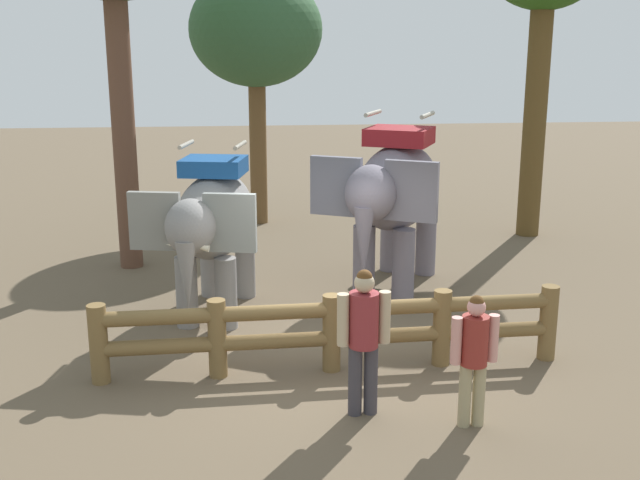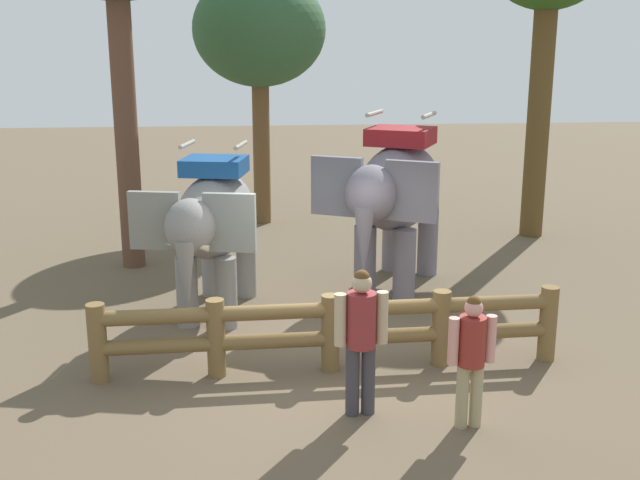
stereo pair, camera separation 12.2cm
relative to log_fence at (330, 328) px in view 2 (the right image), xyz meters
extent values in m
plane|color=brown|center=(0.00, 0.20, -0.60)|extent=(60.00, 60.00, 0.00)
cylinder|color=brown|center=(-2.99, -0.08, -0.08)|extent=(0.24, 0.24, 1.05)
cylinder|color=brown|center=(-1.50, -0.04, -0.08)|extent=(0.24, 0.24, 1.05)
cylinder|color=brown|center=(0.00, 0.00, -0.08)|extent=(0.24, 0.24, 1.05)
cylinder|color=brown|center=(1.50, 0.04, -0.08)|extent=(0.24, 0.24, 1.05)
cylinder|color=brown|center=(2.99, 0.08, -0.08)|extent=(0.24, 0.24, 1.05)
cylinder|color=brown|center=(0.00, 0.00, -0.15)|extent=(5.99, 0.37, 0.20)
cylinder|color=brown|center=(0.00, 0.00, 0.25)|extent=(5.99, 0.37, 0.20)
cylinder|color=gray|center=(-1.41, 1.72, -0.05)|extent=(0.33, 0.33, 1.11)
cylinder|color=gray|center=(-2.01, 1.85, -0.05)|extent=(0.33, 0.33, 1.11)
cylinder|color=gray|center=(-1.11, 3.19, -0.05)|extent=(0.33, 0.33, 1.11)
cylinder|color=gray|center=(-1.71, 3.31, -0.05)|extent=(0.33, 0.33, 1.11)
ellipsoid|color=gray|center=(-1.56, 2.52, 0.99)|extent=(1.59, 2.67, 1.29)
ellipsoid|color=gray|center=(-1.86, 1.07, 1.15)|extent=(0.86, 0.96, 0.79)
cube|color=gray|center=(-1.31, 1.07, 1.20)|extent=(0.75, 0.26, 0.83)
cube|color=gray|center=(-2.36, 1.28, 1.20)|extent=(0.75, 0.26, 0.83)
cone|color=gray|center=(-1.91, 0.79, 0.52)|extent=(0.30, 0.30, 1.02)
cone|color=beige|center=(-1.76, 0.84, 0.92)|extent=(0.35, 0.16, 0.14)
cone|color=beige|center=(-2.04, 0.90, 0.92)|extent=(0.35, 0.16, 0.14)
cube|color=navy|center=(-1.56, 2.52, 1.77)|extent=(1.09, 1.00, 0.26)
cylinder|color=#A59E8C|center=(-1.14, 2.43, 2.10)|extent=(0.21, 0.75, 0.06)
cylinder|color=#A59E8C|center=(-1.98, 2.60, 2.10)|extent=(0.21, 0.75, 0.06)
cylinder|color=slate|center=(1.51, 2.67, 0.02)|extent=(0.37, 0.37, 1.25)
cylinder|color=slate|center=(0.90, 2.97, 0.02)|extent=(0.37, 0.37, 1.25)
cylinder|color=slate|center=(2.25, 4.19, 0.02)|extent=(0.37, 0.37, 1.25)
cylinder|color=slate|center=(1.64, 4.49, 0.02)|extent=(0.37, 0.37, 1.25)
ellipsoid|color=slate|center=(1.57, 3.58, 1.19)|extent=(2.36, 3.07, 1.46)
ellipsoid|color=slate|center=(0.84, 2.09, 1.38)|extent=(1.13, 1.19, 0.89)
cube|color=slate|center=(1.44, 1.93, 1.43)|extent=(0.80, 0.48, 0.94)
cube|color=slate|center=(0.35, 2.46, 1.43)|extent=(0.80, 0.48, 0.94)
cone|color=slate|center=(0.70, 1.79, 0.66)|extent=(0.33, 0.33, 1.14)
cube|color=maroon|center=(1.57, 3.58, 2.07)|extent=(1.37, 1.31, 0.29)
cylinder|color=#A59E8C|center=(2.00, 3.37, 2.44)|extent=(0.44, 0.79, 0.07)
cylinder|color=#A59E8C|center=(1.15, 3.79, 2.44)|extent=(0.44, 0.79, 0.07)
cylinder|color=#38353C|center=(0.32, -1.26, -0.18)|extent=(0.16, 0.16, 0.85)
cylinder|color=#38353C|center=(0.13, -1.28, -0.18)|extent=(0.16, 0.16, 0.85)
cylinder|color=maroon|center=(0.22, -1.27, 0.57)|extent=(0.37, 0.37, 0.65)
cylinder|color=tan|center=(0.47, -1.25, 0.59)|extent=(0.14, 0.14, 0.62)
cylinder|color=tan|center=(-0.02, -1.29, 0.59)|extent=(0.14, 0.14, 0.62)
sphere|color=tan|center=(0.22, -1.27, 1.01)|extent=(0.23, 0.23, 0.23)
sphere|color=#593819|center=(0.22, -1.27, 1.08)|extent=(0.18, 0.18, 0.18)
cylinder|color=tan|center=(1.49, -1.67, -0.23)|extent=(0.14, 0.14, 0.75)
cylinder|color=tan|center=(1.33, -1.69, -0.23)|extent=(0.14, 0.14, 0.75)
cylinder|color=maroon|center=(1.41, -1.68, 0.43)|extent=(0.33, 0.33, 0.57)
cylinder|color=#D69086|center=(1.62, -1.66, 0.45)|extent=(0.12, 0.12, 0.55)
cylinder|color=#D69086|center=(1.19, -1.70, 0.45)|extent=(0.12, 0.12, 0.55)
sphere|color=#D69086|center=(1.41, -1.68, 0.83)|extent=(0.21, 0.21, 0.21)
sphere|color=#593819|center=(1.41, -1.68, 0.88)|extent=(0.16, 0.16, 0.16)
cylinder|color=brown|center=(-0.74, 8.72, 1.23)|extent=(0.40, 0.40, 3.66)
ellipsoid|color=#2F5632|center=(-0.74, 8.72, 3.89)|extent=(3.02, 3.02, 2.57)
cylinder|color=brown|center=(-3.30, 5.25, 2.09)|extent=(0.43, 0.43, 5.39)
cylinder|color=brown|center=(5.25, 6.92, 2.02)|extent=(0.49, 0.49, 5.23)
camera|label=1|loc=(-1.11, -9.53, 3.69)|focal=43.59mm
camera|label=2|loc=(-0.99, -9.55, 3.69)|focal=43.59mm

